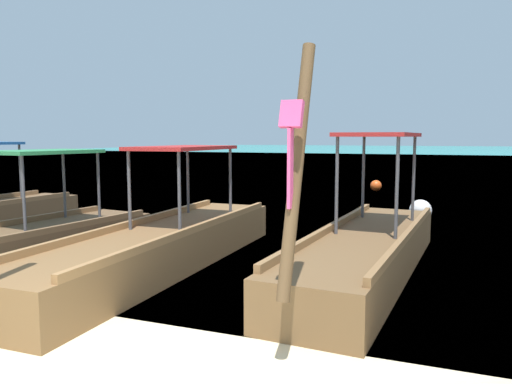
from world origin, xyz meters
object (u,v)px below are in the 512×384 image
Objects in this scene: longtail_boat_green_ribbon at (15,242)px; longtail_boat_pink_ribbon at (367,250)px; mooring_buoy_near at (376,186)px; mooring_buoy_far at (420,211)px; longtail_boat_turquoise_ribbon at (161,245)px.

longtail_boat_green_ribbon is 5.69m from longtail_boat_pink_ribbon.
mooring_buoy_near is at bearing 72.66° from longtail_boat_green_ribbon.
longtail_boat_green_ribbon is at bearing -132.96° from mooring_buoy_far.
longtail_boat_turquoise_ribbon is 15.96× the size of mooring_buoy_near.
longtail_boat_pink_ribbon reaches higher than mooring_buoy_near.
longtail_boat_green_ribbon is 2.56m from longtail_boat_turquoise_ribbon.
longtail_boat_turquoise_ribbon is 1.06× the size of longtail_boat_pink_ribbon.
longtail_boat_pink_ribbon reaches higher than mooring_buoy_far.
longtail_boat_pink_ribbon is at bearing 12.97° from longtail_boat_green_ribbon.
mooring_buoy_far is (3.49, 6.01, -0.09)m from longtail_boat_turquoise_ribbon.
mooring_buoy_near is (-1.50, 11.68, -0.16)m from longtail_boat_pink_ribbon.
longtail_boat_turquoise_ribbon is (2.52, 0.45, 0.05)m from longtail_boat_green_ribbon.
longtail_boat_pink_ribbon is at bearing -82.69° from mooring_buoy_near.
mooring_buoy_far is (6.01, 6.45, -0.05)m from longtail_boat_green_ribbon.
longtail_boat_turquoise_ribbon reaches higher than mooring_buoy_near.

